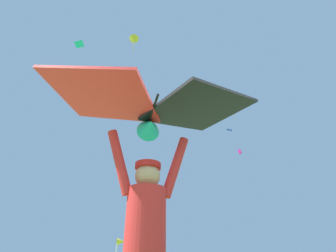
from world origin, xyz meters
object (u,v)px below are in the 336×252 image
distant_kite_teal_overhead_distant (79,44)px  distant_kite_magenta_mid_left (240,152)px  held_stunt_kite (152,108)px  marker_flag (120,245)px  distant_kite_blue_high_right (136,202)px  distant_kite_orange_mid_right (233,110)px  distant_kite_yellow_high_left (134,40)px  distant_kite_purple_far_center (129,94)px  kite_flyer_person (145,243)px  distant_kite_blue_low_right (229,130)px

distant_kite_teal_overhead_distant → distant_kite_magenta_mid_left: (15.88, 24.07, 1.56)m
held_stunt_kite → distant_kite_magenta_mid_left: distant_kite_magenta_mid_left is taller
distant_kite_teal_overhead_distant → marker_flag: distant_kite_teal_overhead_distant is taller
held_stunt_kite → distant_kite_magenta_mid_left: bearing=75.5°
distant_kite_blue_high_right → distant_kite_orange_mid_right: bearing=25.7°
distant_kite_blue_high_right → distant_kite_teal_overhead_distant: 15.15m
distant_kite_orange_mid_right → marker_flag: 29.35m
distant_kite_yellow_high_left → distant_kite_purple_far_center: (-1.12, 4.33, -2.50)m
kite_flyer_person → distant_kite_orange_mid_right: size_ratio=0.88×
kite_flyer_person → marker_flag: 8.15m
distant_kite_yellow_high_left → marker_flag: 17.07m
distant_kite_blue_high_right → distant_kite_yellow_high_left: bearing=-84.7°
held_stunt_kite → marker_flag: 8.26m
marker_flag → distant_kite_orange_mid_right: bearing=64.6°
distant_kite_purple_far_center → distant_kite_teal_overhead_distant: (-2.21, -6.89, -0.49)m
distant_kite_orange_mid_right → distant_kite_blue_low_right: 4.85m
distant_kite_blue_high_right → distant_kite_orange_mid_right: (12.07, 5.82, 14.05)m
distant_kite_blue_high_right → distant_kite_blue_low_right: size_ratio=0.48×
distant_kite_yellow_high_left → distant_kite_teal_overhead_distant: size_ratio=2.35×
distant_kite_teal_overhead_distant → distant_kite_yellow_high_left: bearing=37.5°
distant_kite_purple_far_center → kite_flyer_person: bearing=-74.2°
distant_kite_orange_mid_right → distant_kite_magenta_mid_left: size_ratio=3.00×
distant_kite_orange_mid_right → distant_kite_yellow_high_left: (-11.17, -15.56, -2.54)m
distant_kite_purple_far_center → distant_kite_magenta_mid_left: distant_kite_magenta_mid_left is taller
distant_kite_blue_low_right → marker_flag: distant_kite_blue_low_right is taller
distant_kite_yellow_high_left → marker_flag: bearing=-72.3°
held_stunt_kite → marker_flag: bearing=105.5°
kite_flyer_person → distant_kite_yellow_high_left: 21.38m
distant_kite_blue_high_right → distant_kite_orange_mid_right: size_ratio=0.25×
distant_kite_blue_low_right → marker_flag: 32.50m
distant_kite_teal_overhead_distant → distant_kite_orange_mid_right: bearing=51.3°
kite_flyer_person → distant_kite_blue_low_right: 38.66m
distant_kite_yellow_high_left → distant_kite_orange_mid_right: bearing=54.3°
held_stunt_kite → distant_kite_yellow_high_left: distant_kite_yellow_high_left is taller
distant_kite_yellow_high_left → distant_kite_blue_low_right: bearing=61.2°
distant_kite_blue_low_right → distant_kite_purple_far_center: 20.69m
distant_kite_teal_overhead_distant → distant_kite_magenta_mid_left: size_ratio=1.13×
kite_flyer_person → distant_kite_purple_far_center: size_ratio=1.72×
distant_kite_orange_mid_right → distant_kite_purple_far_center: (-12.29, -11.22, -5.04)m
held_stunt_kite → distant_kite_magenta_mid_left: (8.84, 34.19, 14.21)m
distant_kite_purple_far_center → distant_kite_magenta_mid_left: bearing=51.5°
kite_flyer_person → distant_kite_magenta_mid_left: bearing=75.4°
distant_kite_blue_low_right → distant_kite_purple_far_center: bearing=-127.5°
distant_kite_purple_far_center → marker_flag: bearing=-73.8°
distant_kite_yellow_high_left → distant_kite_purple_far_center: distant_kite_yellow_high_left is taller
distant_kite_magenta_mid_left → distant_kite_purple_far_center: bearing=-128.5°
distant_kite_orange_mid_right → distant_kite_purple_far_center: bearing=-137.6°
distant_kite_blue_high_right → distant_kite_yellow_high_left: (0.90, -9.74, 11.51)m
kite_flyer_person → distant_kite_teal_overhead_distant: (-7.01, 10.03, 13.89)m
distant_kite_orange_mid_right → distant_kite_blue_low_right: (0.03, 4.81, -0.66)m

